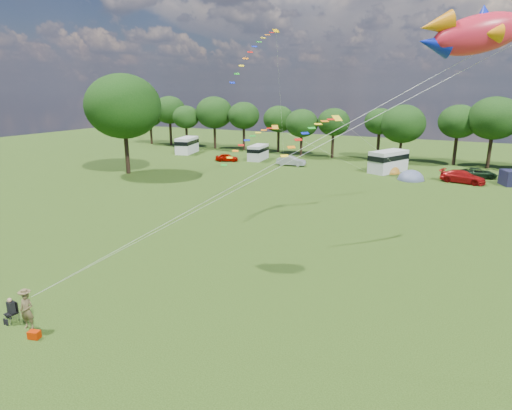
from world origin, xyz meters
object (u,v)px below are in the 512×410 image
at_px(tent_greyblue, 411,180).
at_px(kite_flyer, 27,311).
at_px(car_b, 291,161).
at_px(car_d, 478,173).
at_px(campervan_c, 388,161).
at_px(campervan_a, 187,145).
at_px(fish_kite, 470,34).
at_px(big_tree, 123,106).
at_px(car_a, 227,158).
at_px(tent_orange, 390,173).
at_px(car_c, 463,177).
at_px(campervan_b, 258,152).
at_px(camp_chair, 11,307).

distance_m(tent_greyblue, kite_flyer, 46.86).
relative_size(car_b, car_d, 0.86).
bearing_deg(campervan_c, campervan_a, 110.14).
height_order(tent_greyblue, fish_kite, fish_kite).
xyz_separation_m(big_tree, kite_flyer, (23.89, -32.32, -8.06)).
relative_size(car_a, campervan_a, 0.60).
relative_size(campervan_a, tent_greyblue, 1.69).
bearing_deg(campervan_c, tent_orange, -106.96).
distance_m(campervan_c, tent_orange, 1.71).
distance_m(car_d, campervan_c, 11.38).
relative_size(car_c, car_d, 1.07).
relative_size(campervan_b, campervan_c, 0.77).
relative_size(campervan_c, camp_chair, 5.13).
xyz_separation_m(big_tree, car_a, (6.96, 14.85, -8.40)).
height_order(car_d, tent_greyblue, car_d).
relative_size(car_d, fish_kite, 1.27).
bearing_deg(campervan_b, car_a, 127.50).
distance_m(car_d, campervan_b, 32.32).
bearing_deg(car_b, car_c, -101.57).
xyz_separation_m(tent_orange, kite_flyer, (-8.35, -49.11, 0.94)).
bearing_deg(car_d, campervan_a, 71.61).
xyz_separation_m(car_c, campervan_a, (-45.52, 5.43, 0.77)).
xyz_separation_m(campervan_b, fish_kite, (30.86, -45.36, 11.76)).
bearing_deg(tent_orange, car_b, -176.38).
bearing_deg(campervan_b, tent_greyblue, -109.48).
height_order(car_d, fish_kite, fish_kite).
relative_size(campervan_a, tent_orange, 2.18).
bearing_deg(car_a, tent_orange, -107.54).
bearing_deg(kite_flyer, car_a, 94.93).
distance_m(car_a, tent_orange, 25.36).
relative_size(car_d, campervan_c, 0.71).
relative_size(campervan_a, campervan_c, 0.94).
bearing_deg(campervan_b, campervan_c, -100.67).
bearing_deg(car_b, campervan_b, 61.68).
relative_size(big_tree, car_b, 3.27).
xyz_separation_m(car_a, car_c, (34.40, -0.80, 0.14)).
bearing_deg(car_a, fish_kite, -162.18).
relative_size(campervan_b, kite_flyer, 2.68).
height_order(car_b, fish_kite, fish_kite).
distance_m(tent_orange, tent_greyblue, 4.87).
distance_m(campervan_c, kite_flyer, 50.16).
bearing_deg(car_c, campervan_b, 93.92).
height_order(campervan_c, tent_greyblue, campervan_c).
height_order(kite_flyer, fish_kite, fish_kite).
height_order(campervan_c, tent_orange, campervan_c).
distance_m(tent_orange, camp_chair, 49.99).
bearing_deg(car_b, tent_orange, -93.57).
xyz_separation_m(campervan_c, camp_chair, (-9.18, -49.46, -0.83)).
bearing_deg(car_d, tent_orange, 80.96).
relative_size(big_tree, campervan_b, 2.59).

